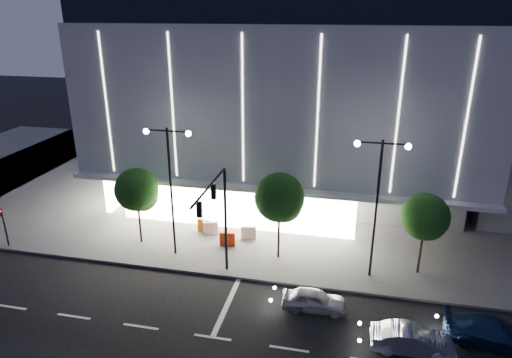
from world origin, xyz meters
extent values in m
plane|color=black|center=(0.00, 0.00, 0.00)|extent=(160.00, 160.00, 0.00)
cube|color=#474747|center=(5.00, 24.00, 0.07)|extent=(70.00, 40.00, 0.15)
cube|color=#4C4C51|center=(3.00, 24.00, 2.00)|extent=(28.00, 21.00, 4.00)
cube|color=#9E9EA3|center=(3.00, 22.00, 9.50)|extent=(30.00, 25.00, 11.00)
cube|color=black|center=(3.00, 22.00, 16.50)|extent=(29.40, 24.50, 3.00)
cube|color=white|center=(0.00, 10.70, 2.00)|extent=(18.00, 0.40, 3.60)
cube|color=white|center=(-10.80, 16.00, 2.00)|extent=(0.40, 10.00, 3.60)
cube|color=#9E9EA3|center=(3.00, 9.70, 4.10)|extent=(30.00, 2.00, 0.30)
cube|color=white|center=(3.00, 9.48, 9.50)|extent=(24.00, 0.06, 10.00)
cylinder|color=black|center=(1.00, 4.80, 3.50)|extent=(0.18, 0.18, 7.00)
cylinder|color=black|center=(1.00, 1.90, 7.00)|extent=(0.14, 5.80, 0.14)
cube|color=black|center=(1.00, 2.60, 6.40)|extent=(0.28, 0.18, 0.85)
cube|color=black|center=(1.00, 0.20, 6.40)|extent=(0.28, 0.18, 0.85)
sphere|color=#FF0C0C|center=(0.88, 2.60, 6.70)|extent=(0.14, 0.14, 0.14)
cylinder|color=black|center=(-3.00, 6.00, 4.50)|extent=(0.16, 0.16, 9.00)
cylinder|color=black|center=(-3.70, 6.00, 8.80)|extent=(1.40, 0.10, 0.10)
cylinder|color=black|center=(-2.30, 6.00, 8.80)|extent=(1.40, 0.10, 0.10)
sphere|color=white|center=(-4.40, 6.00, 8.70)|extent=(0.36, 0.36, 0.36)
sphere|color=white|center=(-1.60, 6.00, 8.70)|extent=(0.36, 0.36, 0.36)
cylinder|color=black|center=(10.00, 6.00, 4.50)|extent=(0.16, 0.16, 9.00)
cylinder|color=black|center=(9.30, 6.00, 8.80)|extent=(1.40, 0.10, 0.10)
cylinder|color=black|center=(10.70, 6.00, 8.80)|extent=(1.40, 0.10, 0.10)
sphere|color=white|center=(8.60, 6.00, 8.70)|extent=(0.36, 0.36, 0.36)
sphere|color=white|center=(11.40, 6.00, 8.70)|extent=(0.36, 0.36, 0.36)
cylinder|color=black|center=(-15.00, 4.50, 1.50)|extent=(0.12, 0.12, 3.00)
cube|color=black|center=(-15.00, 4.50, 2.70)|extent=(0.22, 0.16, 0.55)
sphere|color=#FF0C0C|center=(-15.00, 4.39, 2.85)|extent=(0.10, 0.10, 0.10)
cylinder|color=black|center=(-6.00, 7.00, 1.89)|extent=(0.16, 0.16, 3.78)
sphere|color=#183E10|center=(-6.00, 7.00, 4.21)|extent=(3.02, 3.02, 3.02)
sphere|color=#183E10|center=(-5.70, 7.20, 3.67)|extent=(2.16, 2.16, 2.16)
sphere|color=#183E10|center=(-6.25, 6.85, 3.89)|extent=(1.94, 1.94, 1.94)
cylinder|color=black|center=(4.00, 7.00, 2.03)|extent=(0.16, 0.16, 4.06)
sphere|color=#183E10|center=(4.00, 7.00, 4.52)|extent=(3.25, 3.25, 3.25)
sphere|color=#183E10|center=(4.30, 7.20, 3.94)|extent=(2.32, 2.32, 2.32)
sphere|color=#183E10|center=(3.75, 6.85, 4.18)|extent=(2.09, 2.09, 2.09)
cylinder|color=black|center=(13.00, 7.00, 1.82)|extent=(0.16, 0.16, 3.64)
sphere|color=#183E10|center=(13.00, 7.00, 4.06)|extent=(2.91, 2.91, 2.91)
sphere|color=#183E10|center=(13.30, 7.20, 3.54)|extent=(2.08, 2.08, 2.08)
sphere|color=#183E10|center=(12.75, 6.85, 3.74)|extent=(1.87, 1.87, 1.87)
imported|color=#A7A9AF|center=(6.88, 1.98, 0.62)|extent=(3.68, 1.63, 1.23)
imported|color=silver|center=(11.93, -0.34, 0.66)|extent=(4.07, 1.53, 1.33)
imported|color=navy|center=(15.96, 1.10, 0.68)|extent=(4.82, 2.33, 1.35)
cube|color=#CE500B|center=(-2.05, 9.38, 0.65)|extent=(1.12, 0.63, 1.00)
cube|color=silver|center=(-1.47, 9.19, 0.65)|extent=(1.12, 0.59, 1.00)
cube|color=#F3380D|center=(0.20, 7.83, 0.65)|extent=(1.12, 0.33, 1.00)
cube|color=silver|center=(1.44, 9.04, 0.65)|extent=(1.13, 0.50, 1.00)
camera|label=1|loc=(8.28, -19.74, 15.99)|focal=32.00mm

